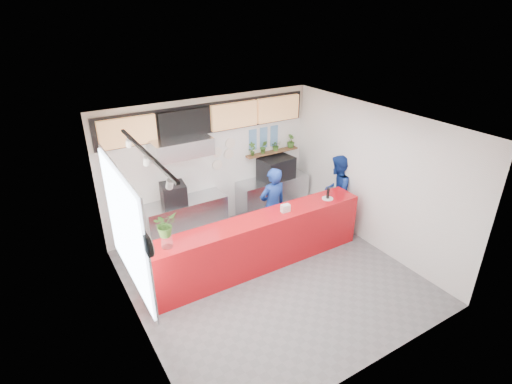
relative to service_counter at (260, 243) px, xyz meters
name	(u,v)px	position (x,y,z in m)	size (l,w,h in m)	color
floor	(270,276)	(0.00, -0.40, -0.55)	(5.00, 5.00, 0.00)	slate
ceiling	(273,126)	(0.00, -0.40, 2.45)	(5.00, 5.00, 0.00)	silver
wall_back	(211,163)	(0.00, 2.10, 0.95)	(5.00, 5.00, 0.00)	white
wall_left	(131,249)	(-2.50, -0.40, 0.95)	(5.00, 5.00, 0.00)	white
wall_right	(373,178)	(2.50, -0.40, 0.95)	(5.00, 5.00, 0.00)	white
service_counter	(260,243)	(0.00, 0.00, 0.00)	(4.50, 0.60, 1.10)	red
cream_band	(208,116)	(0.00, 2.09, 2.05)	(5.00, 0.02, 0.80)	beige
prep_bench	(186,219)	(-0.80, 1.80, -0.10)	(1.80, 0.60, 0.90)	#B2B5BA
panini_oven	(173,194)	(-1.03, 1.80, 0.57)	(0.50, 0.50, 0.45)	black
extraction_hood	(181,147)	(-0.80, 1.75, 1.60)	(1.20, 0.70, 0.35)	#B2B5BA
hood_lip	(182,156)	(-0.80, 1.75, 1.40)	(1.20, 0.70, 0.08)	#B2B5BA
right_bench	(273,195)	(1.50, 1.80, -0.10)	(1.80, 0.60, 0.90)	#B2B5BA
espresso_machine	(276,168)	(1.59, 1.80, 0.61)	(0.80, 0.57, 0.52)	black
espresso_tray	(276,159)	(1.59, 1.80, 0.83)	(0.60, 0.41, 0.06)	#A6AAAD
herb_shelf	(272,152)	(1.60, 2.00, 0.95)	(1.40, 0.18, 0.04)	brown
menu_board_far_left	(128,132)	(-1.75, 1.98, 2.00)	(1.10, 0.10, 0.55)	tan
menu_board_mid_left	(185,123)	(-0.59, 1.98, 2.00)	(1.10, 0.10, 0.55)	black
menu_board_mid_right	(234,115)	(0.57, 1.98, 2.00)	(1.10, 0.10, 0.55)	tan
menu_board_far_right	(278,109)	(1.73, 1.98, 2.00)	(1.10, 0.10, 0.55)	tan
soffit	(209,118)	(0.00, 2.06, 2.00)	(4.80, 0.04, 0.65)	black
window_pane	(125,228)	(-2.47, -0.10, 1.15)	(0.04, 2.20, 1.90)	silver
window_frame	(127,228)	(-2.45, -0.10, 1.15)	(0.03, 2.30, 2.00)	#B2B5BA
wall_clock_rim	(148,246)	(-2.46, -1.30, 1.50)	(0.30, 0.30, 0.05)	black
wall_clock_face	(150,245)	(-2.43, -1.30, 1.50)	(0.26, 0.26, 0.02)	white
track_rail	(146,153)	(-2.10, -0.40, 2.39)	(0.05, 2.40, 0.04)	black
dec_plate_a	(217,152)	(0.15, 2.07, 1.20)	(0.24, 0.24, 0.03)	silver
dec_plate_b	(229,154)	(0.45, 2.07, 1.10)	(0.24, 0.24, 0.03)	silver
dec_plate_c	(217,165)	(0.15, 2.07, 0.90)	(0.24, 0.24, 0.03)	silver
dec_plate_d	(230,143)	(0.50, 2.07, 1.35)	(0.24, 0.24, 0.03)	silver
photo_frame_a	(253,135)	(1.10, 2.08, 1.45)	(0.20, 0.02, 0.25)	#598CBF
photo_frame_b	(264,133)	(1.40, 2.08, 1.45)	(0.20, 0.02, 0.25)	#598CBF
photo_frame_c	(274,131)	(1.70, 2.08, 1.45)	(0.20, 0.02, 0.25)	#598CBF
photo_frame_d	(253,145)	(1.10, 2.08, 1.20)	(0.20, 0.02, 0.25)	#598CBF
photo_frame_e	(264,143)	(1.40, 2.08, 1.20)	(0.20, 0.02, 0.25)	#598CBF
photo_frame_f	(274,141)	(1.70, 2.08, 1.20)	(0.20, 0.02, 0.25)	#598CBF
staff_center	(273,206)	(0.72, 0.65, 0.32)	(0.63, 0.42, 1.73)	navy
staff_right	(337,191)	(2.40, 0.51, 0.31)	(0.84, 0.65, 1.72)	navy
herb_a	(252,149)	(1.04, 2.00, 1.13)	(0.17, 0.12, 0.33)	#345F21
herb_b	(264,147)	(1.35, 2.00, 1.13)	(0.18, 0.14, 0.32)	#345F21
herb_c	(276,145)	(1.71, 2.00, 1.10)	(0.23, 0.20, 0.26)	#345F21
herb_d	(291,141)	(2.15, 2.00, 1.13)	(0.18, 0.16, 0.33)	#345F21
glass_vase	(167,241)	(-1.84, -0.02, 0.67)	(0.19, 0.19, 0.24)	silver
basil_vase	(165,225)	(-1.84, -0.02, 0.98)	(0.37, 0.32, 0.42)	#345F21
napkin_holder	(285,208)	(0.56, -0.04, 0.63)	(0.17, 0.11, 0.15)	silver
white_plate	(328,198)	(1.63, -0.05, 0.56)	(0.23, 0.23, 0.02)	silver
pepper_mill	(328,193)	(1.63, -0.05, 0.68)	(0.06, 0.06, 0.24)	black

